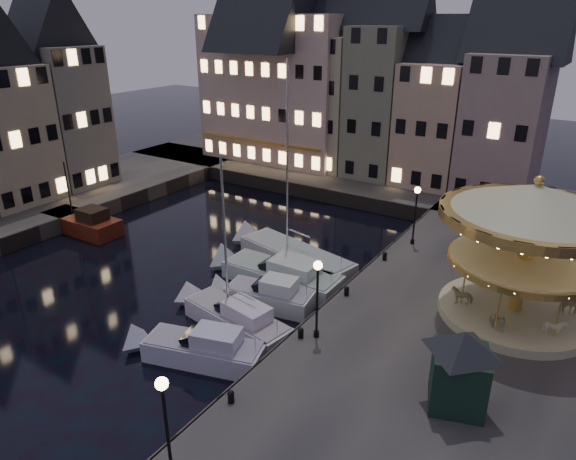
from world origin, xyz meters
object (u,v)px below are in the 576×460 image
Objects in this scene: bollard_c at (347,290)px; streetlamp_b at (317,288)px; motorboat_b at (197,349)px; motorboat_e at (277,274)px; motorboat_d at (263,295)px; ticket_kiosk at (462,356)px; bollard_a at (231,396)px; carousel at (530,227)px; red_fishing_boat at (83,224)px; motorboat_f at (290,255)px; streetlamp_c at (416,207)px; bollard_b at (301,332)px; streetlamp_a at (165,414)px; motorboat_c at (232,317)px; bollard_d at (385,256)px.

streetlamp_b is at bearing -82.41° from bollard_c.
motorboat_b is 9.00m from motorboat_e.
ticket_kiosk is at bearing -17.53° from motorboat_d.
carousel is (8.47, 13.32, 4.81)m from bollard_a.
bollard_c is 0.08× the size of red_fishing_boat.
ticket_kiosk is at bearing -26.57° from motorboat_e.
ticket_kiosk reaches higher than motorboat_b.
motorboat_e is (-0.85, 2.72, 0.01)m from motorboat_d.
motorboat_f reaches higher than bollard_c.
bollard_c is 5.06m from motorboat_d.
streetlamp_c is 7.32× the size of bollard_b.
streetlamp_a is 0.47× the size of motorboat_e.
streetlamp_c is 0.31× the size of motorboat_f.
carousel is at bearing 18.85° from motorboat_d.
bollard_a is 5.17m from motorboat_b.
carousel is at bearing 85.45° from ticket_kiosk.
streetlamp_a is at bearing -90.00° from streetlamp_c.
motorboat_c reaches higher than motorboat_d.
motorboat_b is at bearing -106.35° from streetlamp_c.
motorboat_c reaches higher than motorboat_e.
motorboat_f reaches higher than ticket_kiosk.
motorboat_f is (-7.08, 8.66, -3.49)m from streetlamp_b.
motorboat_f reaches higher than motorboat_e.
motorboat_d is 0.89× the size of red_fishing_boat.
ticket_kiosk is (31.23, -5.37, 2.98)m from red_fishing_boat.
motorboat_c is at bearing -150.53° from carousel.
motorboat_d is at bearing -4.36° from red_fishing_boat.
motorboat_c is 5.74m from motorboat_e.
bollard_a is 0.08× the size of red_fishing_boat.
red_fishing_boat is (-23.43, -0.24, -0.91)m from bollard_c.
carousel is at bearing 39.83° from motorboat_b.
bollard_d is 8.61m from motorboat_d.
bollard_b is at bearing 175.55° from ticket_kiosk.
streetlamp_c is 0.47× the size of motorboat_e.
bollard_c is at bearing 90.00° from bollard_b.
motorboat_c is at bearing -111.24° from streetlamp_c.
streetlamp_b is 0.66× the size of motorboat_d.
streetlamp_b is at bearing 90.00° from streetlamp_a.
streetlamp_a is 1.05× the size of ticket_kiosk.
motorboat_b is 1.00× the size of red_fishing_boat.
motorboat_f is at bearing -145.66° from streetlamp_c.
streetlamp_a is 14.28m from motorboat_d.
red_fishing_boat is 32.56m from carousel.
red_fishing_boat is 31.83m from ticket_kiosk.
streetlamp_b is 0.47× the size of motorboat_e.
motorboat_b is 0.53× the size of motorboat_f.
streetlamp_c is 0.59× the size of red_fishing_boat.
motorboat_d is (-5.28, -10.67, -3.38)m from streetlamp_c.
streetlamp_b is 1.05× the size of ticket_kiosk.
bollard_b is 5.82m from motorboat_d.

